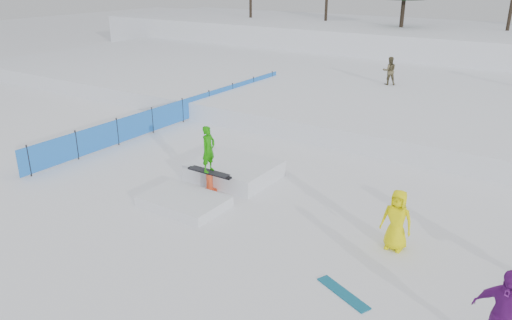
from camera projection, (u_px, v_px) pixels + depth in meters
The scene contains 9 objects.
ground at pixel (202, 214), 14.03m from camera, with size 120.00×120.00×0.00m, color white.
snow_berm at pixel (459, 45), 36.95m from camera, with size 60.00×14.00×2.40m, color white.
snow_midrise at pixel (394, 92), 26.34m from camera, with size 50.00×18.00×0.80m, color white.
safety_fence at pixel (183, 110), 22.33m from camera, with size 0.05×16.00×1.10m.
walker_olive at pixel (389, 71), 25.90m from camera, with size 0.70×0.55×1.45m, color brown.
spectator_purple at pixel (503, 316), 8.47m from camera, with size 1.08×0.45×1.84m, color #6D1880.
spectator_yellow at pixel (397, 220), 12.04m from camera, with size 0.76×0.49×1.55m, color #FFF606.
loose_board_teal at pixel (343, 293), 10.57m from camera, with size 1.40×0.28×0.03m, color #0F5D7B.
jib_rail_feature at pixel (221, 177), 15.79m from camera, with size 2.60×4.40×2.11m.
Camera 1 is at (8.22, -9.62, 6.43)m, focal length 35.00 mm.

